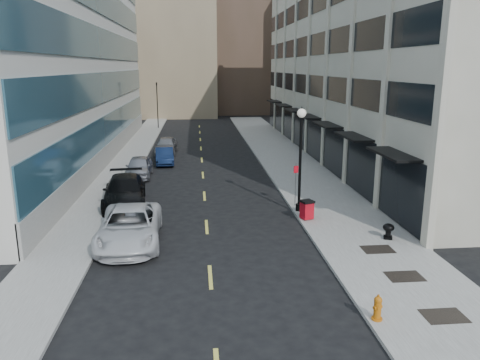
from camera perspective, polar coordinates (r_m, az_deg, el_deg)
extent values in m
plane|color=black|center=(17.31, -3.42, -14.54)|extent=(160.00, 160.00, 0.00)
cube|color=gray|center=(37.03, 7.13, 0.96)|extent=(5.00, 80.00, 0.15)
cube|color=gray|center=(36.68, -14.76, 0.49)|extent=(3.00, 80.00, 0.15)
cube|color=beige|center=(45.71, 17.60, 14.13)|extent=(14.00, 46.00, 18.00)
cube|color=black|center=(43.96, 8.48, 5.49)|extent=(0.18, 46.00, 3.60)
cube|color=black|center=(43.55, 8.70, 11.35)|extent=(0.12, 46.00, 1.80)
cube|color=black|center=(43.56, 8.88, 15.96)|extent=(0.12, 46.00, 1.80)
cube|color=black|center=(43.84, 9.06, 20.53)|extent=(0.12, 46.00, 1.80)
cube|color=beige|center=(21.90, 23.90, 14.72)|extent=(0.35, 0.60, 18.00)
cube|color=beige|center=(27.33, 17.67, 14.80)|extent=(0.35, 0.60, 18.00)
cube|color=beige|center=(32.95, 13.54, 14.77)|extent=(0.35, 0.60, 18.00)
cube|color=beige|center=(38.69, 10.63, 14.70)|extent=(0.35, 0.60, 18.00)
cube|color=beige|center=(44.49, 8.47, 14.63)|extent=(0.35, 0.60, 18.00)
cube|color=beige|center=(50.34, 6.81, 14.56)|extent=(0.35, 0.60, 18.00)
cube|color=beige|center=(56.23, 5.50, 14.50)|extent=(0.35, 0.60, 18.00)
cube|color=beige|center=(62.13, 4.44, 14.44)|extent=(0.35, 0.60, 18.00)
cube|color=black|center=(24.68, 18.10, 3.03)|extent=(1.30, 4.00, 0.12)
cube|color=black|center=(30.20, 13.64, 5.17)|extent=(1.30, 4.00, 0.12)
cube|color=black|center=(35.87, 10.56, 6.63)|extent=(1.30, 4.00, 0.12)
cube|color=black|center=(41.64, 8.32, 7.67)|extent=(1.30, 4.00, 0.12)
cube|color=black|center=(47.46, 6.62, 8.46)|extent=(1.30, 4.00, 0.12)
cube|color=black|center=(53.33, 5.29, 9.06)|extent=(1.30, 4.00, 0.12)
cube|color=black|center=(59.22, 4.21, 9.54)|extent=(1.30, 4.00, 0.12)
cube|color=silver|center=(45.06, -26.50, 14.65)|extent=(16.00, 46.00, 20.00)
cube|color=gray|center=(43.53, -15.28, 3.60)|extent=(0.20, 46.00, 1.80)
cube|color=#2D576A|center=(43.23, -15.47, 6.34)|extent=(0.14, 45.60, 2.40)
cube|color=#2D576A|center=(42.95, -15.77, 10.97)|extent=(0.14, 45.60, 2.40)
cube|color=#2D576A|center=(42.95, -16.08, 15.63)|extent=(0.14, 45.60, 2.40)
cube|color=#2D576A|center=(43.24, -16.41, 20.26)|extent=(0.14, 45.60, 2.40)
cube|color=#92805F|center=(83.53, -8.19, 17.59)|extent=(14.00, 18.00, 28.00)
cube|color=brown|center=(88.09, 0.16, 19.47)|extent=(12.00, 16.00, 34.00)
cube|color=#92805F|center=(94.27, -14.13, 15.04)|extent=(12.00, 14.00, 22.00)
cube|color=beige|center=(83.33, 7.67, 14.86)|extent=(10.00, 14.00, 20.00)
cube|color=black|center=(17.45, 23.61, -14.94)|extent=(1.40, 1.00, 0.01)
cube|color=black|center=(19.82, 19.43, -11.02)|extent=(1.40, 1.00, 0.01)
cube|color=black|center=(22.18, 16.43, -8.11)|extent=(1.40, 1.00, 0.01)
cube|color=#D8CC4C|center=(19.10, -3.64, -11.68)|extent=(0.15, 2.20, 0.01)
cube|color=#D8CC4C|center=(24.65, -4.09, -5.70)|extent=(0.15, 2.20, 0.01)
cube|color=#D8CC4C|center=(30.37, -4.36, -1.94)|extent=(0.15, 2.20, 0.01)
cube|color=#D8CC4C|center=(36.19, -4.55, 0.61)|extent=(0.15, 2.20, 0.01)
cube|color=#D8CC4C|center=(42.05, -4.68, 2.46)|extent=(0.15, 2.20, 0.01)
cube|color=#D8CC4C|center=(47.95, -4.78, 3.86)|extent=(0.15, 2.20, 0.01)
cube|color=#D8CC4C|center=(53.87, -4.86, 4.94)|extent=(0.15, 2.20, 0.01)
cube|color=#D8CC4C|center=(59.81, -4.93, 5.82)|extent=(0.15, 2.20, 0.01)
cube|color=#D8CC4C|center=(65.76, -4.98, 6.53)|extent=(0.15, 2.20, 0.01)
cylinder|color=black|center=(63.66, -10.04, 8.85)|extent=(0.12, 0.12, 6.00)
imported|color=black|center=(63.49, -10.15, 11.54)|extent=(0.66, 0.66, 1.98)
imported|color=silver|center=(22.71, -13.29, -5.52)|extent=(3.03, 6.19, 1.69)
imported|color=black|center=(28.92, -13.88, -1.35)|extent=(2.99, 6.19, 1.74)
imported|color=#92939A|center=(36.11, -12.21, 1.57)|extent=(1.85, 4.56, 1.55)
imported|color=#111F41|center=(40.62, -9.20, 2.93)|extent=(1.84, 4.36, 1.40)
imported|color=slate|center=(45.37, -8.96, 4.20)|extent=(2.15, 4.84, 1.62)
cylinder|color=#C7660E|center=(16.51, 16.33, -15.90)|extent=(0.36, 0.36, 0.07)
cylinder|color=#C7660E|center=(16.35, 16.41, -14.88)|extent=(0.25, 0.25, 0.60)
sphere|color=#C7660E|center=(16.20, 16.49, -13.88)|extent=(0.27, 0.27, 0.27)
cylinder|color=#C7660E|center=(16.14, 16.52, -13.45)|extent=(0.08, 0.08, 0.11)
cylinder|color=#C7660E|center=(16.31, 16.43, -14.64)|extent=(0.33, 0.22, 0.12)
cylinder|color=#C7660E|center=(16.29, 16.46, -14.68)|extent=(0.22, 0.22, 0.17)
cube|color=#B90C19|center=(25.44, 8.14, -3.65)|extent=(0.72, 0.72, 0.91)
cube|color=black|center=(25.30, 8.18, -2.61)|extent=(0.81, 0.81, 0.11)
cylinder|color=black|center=(25.80, 7.56, -4.32)|extent=(0.05, 0.20, 0.20)
cylinder|color=black|center=(25.88, 8.35, -4.29)|extent=(0.05, 0.20, 0.20)
cylinder|color=black|center=(26.91, 7.17, -3.32)|extent=(0.36, 0.36, 0.40)
cylinder|color=black|center=(26.27, 7.34, 2.12)|extent=(0.16, 0.16, 5.16)
sphere|color=silver|center=(25.87, 7.53, 8.09)|extent=(0.49, 0.49, 0.49)
cone|color=black|center=(25.84, 7.55, 8.71)|extent=(0.13, 0.13, 0.20)
cylinder|color=slate|center=(27.61, 6.78, -0.54)|extent=(0.05, 0.05, 2.56)
cube|color=red|center=(27.38, 6.84, 1.29)|extent=(0.29, 0.14, 0.41)
cube|color=black|center=(23.63, 17.57, -6.68)|extent=(0.52, 0.52, 0.12)
cylinder|color=black|center=(23.56, 17.61, -6.16)|extent=(0.25, 0.25, 0.39)
ellipsoid|color=black|center=(23.47, 17.66, -5.53)|extent=(0.54, 0.54, 0.38)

